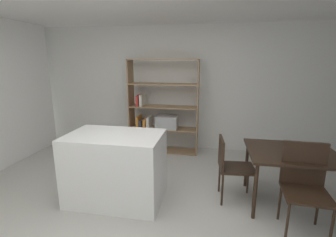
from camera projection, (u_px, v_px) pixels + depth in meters
The scene contains 7 objects.
ground_plane at pixel (138, 220), 2.87m from camera, with size 9.38×9.38×0.00m, color beige.
back_partition at pixel (174, 88), 5.10m from camera, with size 6.82×0.06×2.56m, color silver.
kitchen_island at pixel (116, 167), 3.22m from camera, with size 1.23×0.79×0.92m, color white.
open_bookshelf at pixel (162, 112), 4.93m from camera, with size 1.40×0.37×1.88m.
dining_table at pixel (292, 157), 3.05m from camera, with size 1.07×0.90×0.73m.
dining_chair_island_side at pixel (230, 163), 3.21m from camera, with size 0.49×0.44×0.86m.
dining_chair_near at pixel (305, 180), 2.62m from camera, with size 0.49×0.48×0.98m.
Camera 1 is at (0.81, -2.41, 1.84)m, focal length 25.86 mm.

